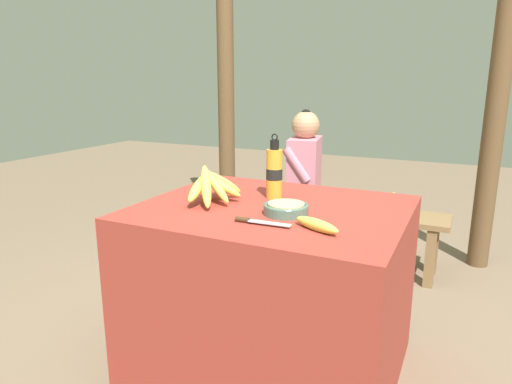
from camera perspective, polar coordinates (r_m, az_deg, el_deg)
name	(u,v)px	position (r m, az deg, el deg)	size (l,w,h in m)	color
ground_plane	(271,365)	(2.27, 1.92, -20.77)	(12.00, 12.00, 0.00)	#75604C
market_counter	(272,289)	(2.08, 2.01, -12.03)	(1.10, 0.92, 0.77)	maroon
banana_bunch_ripe	(212,185)	(1.99, -5.52, 0.92)	(0.20, 0.34, 0.18)	#4C381E
serving_bowl	(286,208)	(1.82, 3.77, -2.02)	(0.18, 0.18, 0.04)	#4C6B5B
water_bottle	(274,173)	(2.05, 2.30, 2.44)	(0.07, 0.07, 0.29)	gold
loose_banana_front	(317,225)	(1.64, 7.59, -4.09)	(0.20, 0.13, 0.04)	#E0C64C
knife	(255,221)	(1.70, -0.18, -3.67)	(0.22, 0.03, 0.02)	#BCBCC1
wooden_bench	(324,214)	(3.29, 8.55, -2.79)	(1.67, 0.32, 0.42)	brown
seated_vendor	(298,175)	(3.25, 5.26, 2.10)	(0.44, 0.42, 1.09)	#564C60
banana_bunch_green	(397,204)	(3.15, 17.18, -1.39)	(0.18, 0.32, 0.16)	#4C381E
support_post_near	(226,68)	(3.94, -3.82, 15.22)	(0.14, 0.14, 2.77)	brown
support_post_far	(502,65)	(3.44, 28.36, 13.84)	(0.14, 0.14, 2.77)	brown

